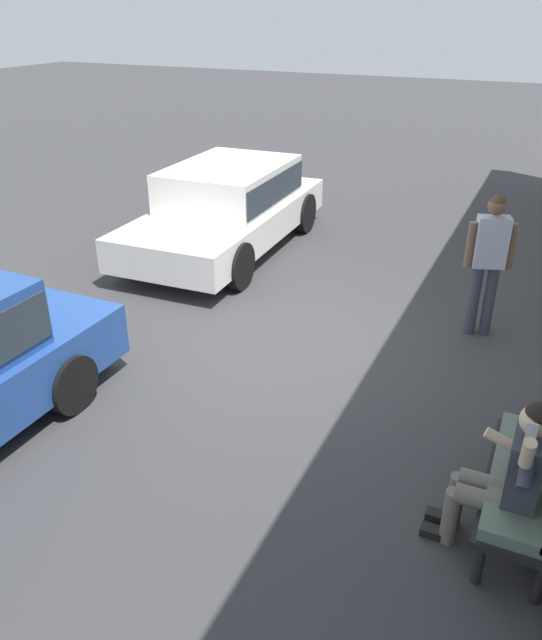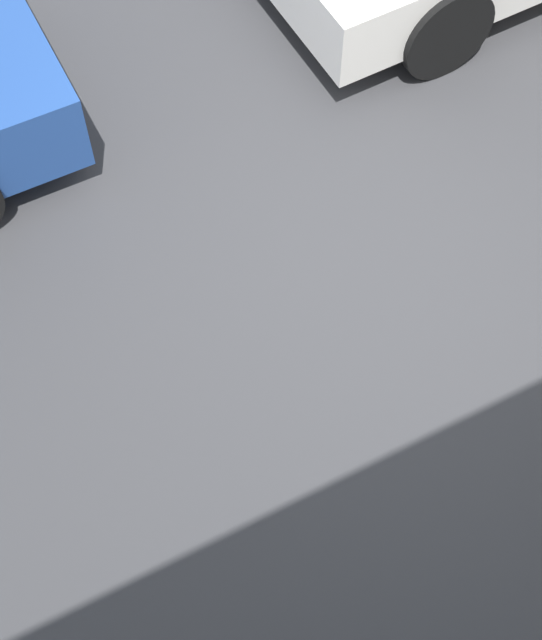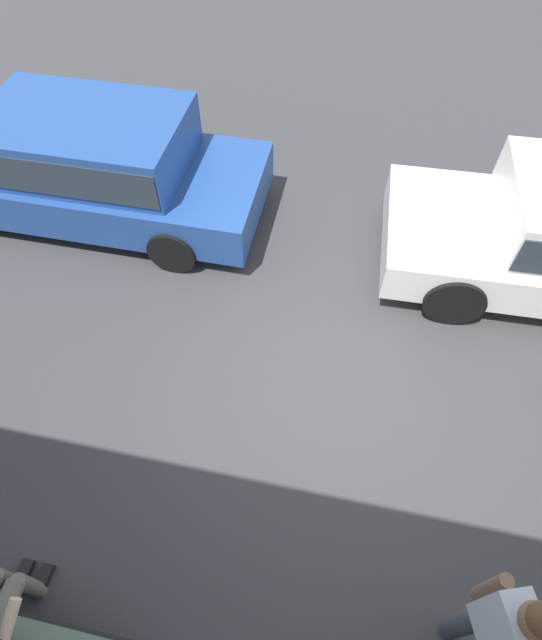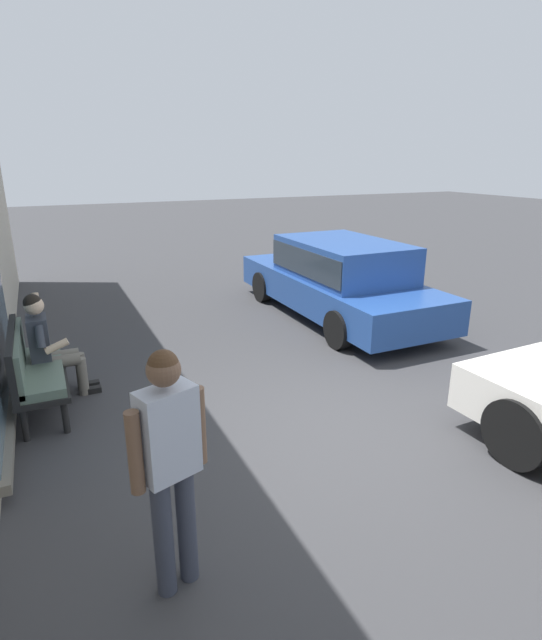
% 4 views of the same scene
% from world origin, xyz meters
% --- Properties ---
extents(ground_plane, '(60.00, 60.00, 0.00)m').
position_xyz_m(ground_plane, '(0.00, 0.00, 0.00)').
color(ground_plane, '#38383A').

